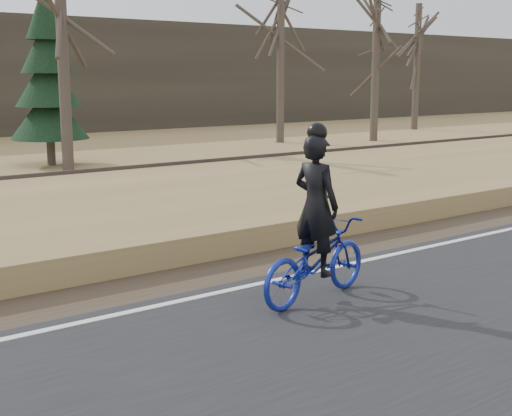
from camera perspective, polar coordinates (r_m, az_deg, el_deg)
edge_line at (r=14.47m, az=19.26°, el=-1.70°), size 120.00×0.12×0.01m
shoulder at (r=15.04m, az=16.09°, el=-1.24°), size 120.00×1.60×0.04m
embankment at (r=16.94m, az=8.02°, el=1.04°), size 120.00×5.00×0.44m
ballast at (r=19.77m, az=0.21°, el=2.52°), size 120.00×3.00×0.45m
railroad at (r=19.73m, az=0.22°, el=3.39°), size 120.00×2.40×0.29m
cyclist at (r=9.38m, az=4.78°, el=-2.96°), size 2.12×1.06×2.34m
bare_tree_near_left at (r=23.21m, az=-15.23°, el=12.52°), size 0.36×0.36×7.87m
bare_tree_center at (r=32.42m, az=1.99°, el=13.11°), size 0.36×0.36×8.89m
bare_tree_right at (r=33.64m, az=9.54°, el=10.89°), size 0.36×0.36×6.55m
bare_tree_far_right at (r=41.37m, az=12.73°, el=10.92°), size 0.36×0.36×6.89m
conifer at (r=25.04m, az=-16.34°, el=9.66°), size 2.60×2.60×5.88m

